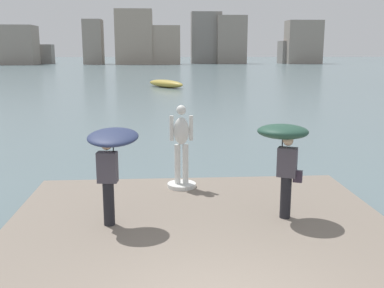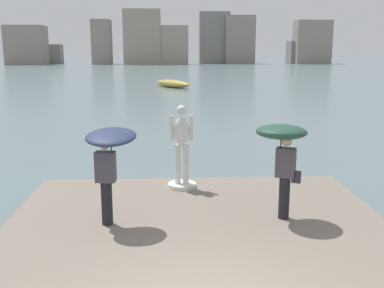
% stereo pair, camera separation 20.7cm
% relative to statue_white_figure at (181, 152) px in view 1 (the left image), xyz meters
% --- Properties ---
extents(ground_plane, '(400.00, 400.00, 0.00)m').
position_rel_statue_white_figure_xyz_m(ground_plane, '(0.25, 34.15, -1.31)').
color(ground_plane, slate).
extents(pier, '(7.75, 9.66, 0.40)m').
position_rel_statue_white_figure_xyz_m(pier, '(0.25, -4.02, -1.11)').
color(pier, slate).
rests_on(pier, ground).
extents(statue_white_figure, '(0.72, 0.72, 2.08)m').
position_rel_statue_white_figure_xyz_m(statue_white_figure, '(0.00, 0.00, 0.00)').
color(statue_white_figure, silver).
rests_on(statue_white_figure, pier).
extents(onlooker_left, '(1.09, 1.11, 1.95)m').
position_rel_statue_white_figure_xyz_m(onlooker_left, '(-1.46, -2.39, 0.55)').
color(onlooker_left, black).
rests_on(onlooker_left, pier).
extents(onlooker_right, '(1.37, 1.37, 1.95)m').
position_rel_statue_white_figure_xyz_m(onlooker_right, '(1.97, -2.19, 0.65)').
color(onlooker_right, black).
rests_on(onlooker_right, pier).
extents(boat_near, '(4.20, 5.25, 0.78)m').
position_rel_statue_white_figure_xyz_m(boat_near, '(-0.02, 35.55, -0.93)').
color(boat_near, '#B2993D').
rests_on(boat_near, ground).
extents(distant_skyline, '(85.30, 13.26, 13.96)m').
position_rel_statue_white_figure_xyz_m(distant_skyline, '(0.89, 112.44, 4.55)').
color(distant_skyline, gray).
rests_on(distant_skyline, ground).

